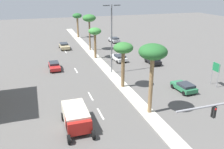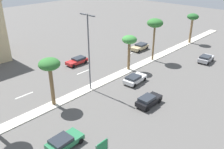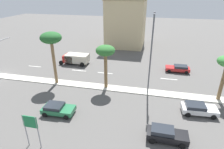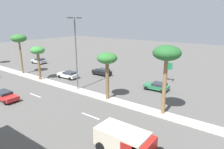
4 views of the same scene
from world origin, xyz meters
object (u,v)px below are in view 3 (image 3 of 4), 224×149
Objects in this scene: palm_tree_right at (51,40)px; box_truck at (75,58)px; street_lamp_left at (151,50)px; commercial_building at (126,22)px; sedan_green_leading at (58,109)px; sedan_black_outboard at (166,134)px; palm_tree_center at (105,53)px; sedan_white_near at (198,109)px; sedan_red_front at (178,68)px; directional_road_sign at (31,125)px.

box_truck is (-8.84, -0.46, -6.04)m from palm_tree_right.
commercial_building is at bearing -163.78° from street_lamp_left.
sedan_black_outboard is at bearing 82.52° from sedan_green_leading.
street_lamp_left reaches higher than palm_tree_center.
sedan_green_leading is at bearing -27.52° from palm_tree_center.
palm_tree_center is 14.34m from sedan_white_near.
sedan_green_leading is (-1.70, -12.92, -0.07)m from sedan_black_outboard.
sedan_red_front is (16.24, 12.48, -5.34)m from commercial_building.
directional_road_sign reaches higher than sedan_green_leading.
commercial_building is 3.01× the size of sedan_green_leading.
palm_tree_right is (25.49, -7.31, 1.19)m from commercial_building.
palm_tree_center is 1.57× the size of sedan_white_near.
palm_tree_center is at bearing -52.19° from sedan_red_front.
palm_tree_right is at bearing -118.53° from sedan_black_outboard.
palm_tree_right is at bearing -90.20° from street_lamp_left.
palm_tree_center is (-0.31, 8.27, -1.50)m from palm_tree_right.
sedan_black_outboard is at bearing 42.53° from palm_tree_center.
sedan_white_near is at bearing 144.23° from sedan_black_outboard.
sedan_red_front is (-18.54, 2.71, -0.07)m from sedan_black_outboard.
commercial_building reaches higher than directional_road_sign.
sedan_red_front is 20.26m from box_truck.
box_truck is (-8.52, -8.73, -4.55)m from palm_tree_center.
palm_tree_center is at bearing -93.24° from street_lamp_left.
sedan_green_leading is at bearing 28.72° from palm_tree_right.
commercial_building is 2.93× the size of sedan_black_outboard.
sedan_black_outboard is at bearing 14.21° from street_lamp_left.
sedan_green_leading is 0.69× the size of box_truck.
sedan_white_near is 0.74× the size of box_truck.
sedan_red_front is at bearing 137.13° from sedan_green_leading.
sedan_red_front is at bearing -174.24° from sedan_white_near.
box_truck reaches higher than sedan_red_front.
sedan_black_outboard is 6.88m from sedan_white_near.
sedan_black_outboard is (9.28, 17.08, -6.47)m from palm_tree_right.
street_lamp_left is at bearing 16.22° from commercial_building.
palm_tree_center is at bearing -137.47° from sedan_black_outboard.
sedan_white_near is at bearing 119.32° from directional_road_sign.
commercial_building reaches higher than sedan_white_near.
street_lamp_left is 2.86× the size of sedan_green_leading.
directional_road_sign is at bearing -15.82° from palm_tree_center.
directional_road_sign is 14.22m from palm_tree_center.
street_lamp_left reaches higher than sedan_green_leading.
palm_tree_right is at bearing -16.01° from commercial_building.
directional_road_sign is 0.88× the size of sedan_black_outboard.
directional_road_sign is at bearing -60.68° from sedan_white_near.
sedan_red_front is at bearing 115.06° from palm_tree_right.
sedan_green_leading is at bearing -5.45° from commercial_building.
palm_tree_right is 22.39m from sedan_white_near.
palm_tree_center reaches higher than sedan_black_outboard.
palm_tree_center is 15.43m from sedan_red_front.
palm_tree_right is 1.44× the size of box_truck.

